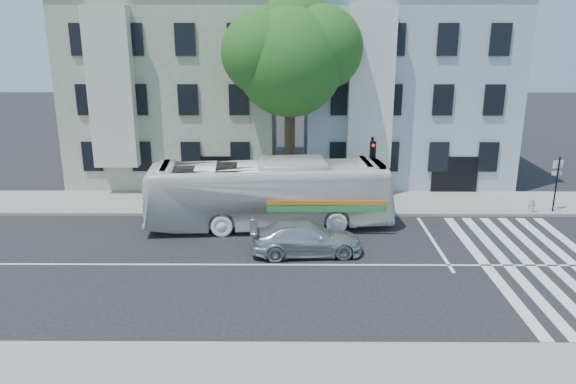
{
  "coord_description": "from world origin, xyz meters",
  "views": [
    {
      "loc": [
        0.08,
        -20.98,
        9.4
      ],
      "look_at": [
        -0.06,
        2.32,
        2.4
      ],
      "focal_mm": 35.0,
      "sensor_mm": 36.0,
      "label": 1
    }
  ],
  "objects_px": {
    "sedan": "(306,238)",
    "fire_hydrant": "(531,205)",
    "bus": "(269,194)",
    "traffic_signal": "(372,166)"
  },
  "relations": [
    {
      "from": "bus",
      "to": "traffic_signal",
      "type": "distance_m",
      "value": 5.36
    },
    {
      "from": "sedan",
      "to": "traffic_signal",
      "type": "relative_size",
      "value": 1.17
    },
    {
      "from": "fire_hydrant",
      "to": "sedan",
      "type": "bearing_deg",
      "value": -156.28
    },
    {
      "from": "sedan",
      "to": "bus",
      "type": "bearing_deg",
      "value": 21.98
    },
    {
      "from": "sedan",
      "to": "fire_hydrant",
      "type": "relative_size",
      "value": 5.99
    },
    {
      "from": "sedan",
      "to": "fire_hydrant",
      "type": "xyz_separation_m",
      "value": [
        11.64,
        5.11,
        -0.13
      ]
    },
    {
      "from": "traffic_signal",
      "to": "fire_hydrant",
      "type": "height_order",
      "value": "traffic_signal"
    },
    {
      "from": "bus",
      "to": "traffic_signal",
      "type": "relative_size",
      "value": 2.87
    },
    {
      "from": "traffic_signal",
      "to": "fire_hydrant",
      "type": "distance_m",
      "value": 8.53
    },
    {
      "from": "bus",
      "to": "traffic_signal",
      "type": "bearing_deg",
      "value": -78.75
    }
  ]
}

